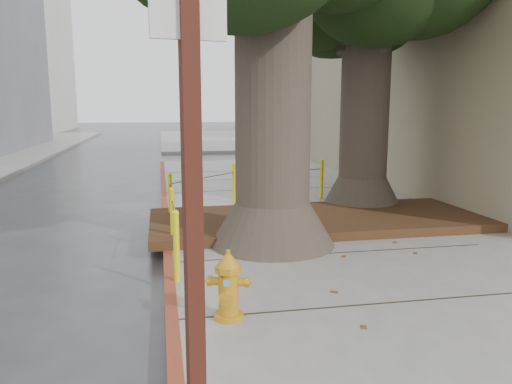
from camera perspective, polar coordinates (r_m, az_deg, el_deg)
The scene contains 11 objects.
ground at distance 5.96m, azimuth 10.68°, elevation -14.01°, with size 140.00×140.00×0.00m, color #28282B.
sidewalk_far at distance 36.05m, azimuth 2.05°, elevation 6.14°, with size 16.00×20.00×0.15m, color slate.
curb_red at distance 7.90m, azimuth -10.03°, elevation -7.38°, with size 0.14×26.00×0.16m, color maroon.
planter_bed at distance 9.68m, azimuth 7.24°, elevation -3.16°, with size 6.40×2.60×0.16m, color black.
building_side_white at distance 35.99m, azimuth 19.74°, elevation 12.63°, with size 10.00×10.00×9.00m, color silver.
building_side_grey at distance 44.33m, azimuth 22.70°, elevation 13.76°, with size 12.00×14.00×12.00m, color slate.
bollard_ring at distance 9.66m, azimuth -3.60°, elevation -0.50°, with size 3.79×5.39×0.95m.
fire_hydrant at distance 5.36m, azimuth -3.18°, elevation -10.64°, with size 0.40×0.39×0.76m.
signpost at distance 2.00m, azimuth -7.11°, elevation -8.07°, with size 0.29×0.08×2.88m.
car_silver at distance 24.29m, azimuth 2.57°, elevation 5.65°, with size 1.48×3.67×1.25m, color #B1B1B7.
car_red at distance 26.79m, azimuth 9.78°, elevation 5.86°, with size 1.27×3.64×1.20m, color maroon.
Camera 1 is at (-2.07, -5.06, 2.39)m, focal length 35.00 mm.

